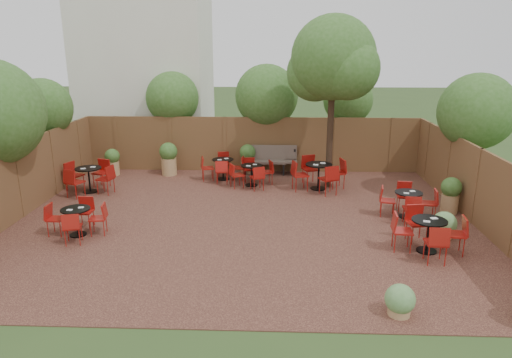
{
  "coord_description": "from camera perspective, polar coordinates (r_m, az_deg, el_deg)",
  "views": [
    {
      "loc": [
        0.79,
        -11.6,
        4.52
      ],
      "look_at": [
        0.31,
        0.5,
        1.0
      ],
      "focal_mm": 32.68,
      "sensor_mm": 36.0,
      "label": 1
    }
  ],
  "objects": [
    {
      "name": "ground",
      "position": [
        12.47,
        -1.53,
        -5.04
      ],
      "size": [
        80.0,
        80.0,
        0.0
      ],
      "primitive_type": "plane",
      "color": "#354F23",
      "rests_on": "ground"
    },
    {
      "name": "courtyard_paving",
      "position": [
        12.47,
        -1.53,
        -5.0
      ],
      "size": [
        12.0,
        10.0,
        0.02
      ],
      "primitive_type": "cube",
      "color": "#351B16",
      "rests_on": "ground"
    },
    {
      "name": "fence_back",
      "position": [
        16.98,
        -0.46,
        4.25
      ],
      "size": [
        12.0,
        0.08,
        2.0
      ],
      "primitive_type": "cube",
      "color": "brown",
      "rests_on": "ground"
    },
    {
      "name": "fence_left",
      "position": [
        13.89,
        -27.1,
        -0.29
      ],
      "size": [
        0.08,
        10.0,
        2.0
      ],
      "primitive_type": "cube",
      "color": "brown",
      "rests_on": "ground"
    },
    {
      "name": "fence_right",
      "position": [
        13.19,
        25.43,
        -0.88
      ],
      "size": [
        0.08,
        10.0,
        2.0
      ],
      "primitive_type": "cube",
      "color": "brown",
      "rests_on": "ground"
    },
    {
      "name": "neighbour_building",
      "position": [
        20.3,
        -13.27,
        14.33
      ],
      "size": [
        5.0,
        4.0,
        8.0
      ],
      "primitive_type": "cube",
      "color": "silver",
      "rests_on": "ground"
    },
    {
      "name": "overhang_foliage",
      "position": [
        14.26,
        -10.59,
        8.55
      ],
      "size": [
        15.58,
        10.32,
        2.77
      ],
      "color": "#345F1E",
      "rests_on": "ground"
    },
    {
      "name": "courtyard_tree",
      "position": [
        14.81,
        9.39,
        13.79
      ],
      "size": [
        2.75,
        2.65,
        5.39
      ],
      "rotation": [
        0.0,
        0.0,
        -0.0
      ],
      "color": "black",
      "rests_on": "courtyard_paving"
    },
    {
      "name": "park_bench_left",
      "position": [
        16.72,
        1.07,
        2.28
      ],
      "size": [
        1.51,
        0.51,
        0.93
      ],
      "rotation": [
        0.0,
        0.0,
        -0.02
      ],
      "color": "brown",
      "rests_on": "courtyard_paving"
    },
    {
      "name": "park_bench_right",
      "position": [
        16.71,
        2.21,
        2.42
      ],
      "size": [
        1.64,
        0.53,
        1.01
      ],
      "rotation": [
        0.0,
        0.0,
        -0.0
      ],
      "color": "brown",
      "rests_on": "courtyard_paving"
    },
    {
      "name": "bistro_tables",
      "position": [
        13.63,
        -0.18,
        -1.13
      ],
      "size": [
        10.97,
        7.14,
        0.96
      ],
      "color": "black",
      "rests_on": "courtyard_paving"
    },
    {
      "name": "planters",
      "position": [
        15.75,
        -3.23,
        1.75
      ],
      "size": [
        11.1,
        4.51,
        1.16
      ],
      "color": "#AA8555",
      "rests_on": "courtyard_paving"
    },
    {
      "name": "low_shrubs",
      "position": [
        9.96,
        24.76,
        -10.24
      ],
      "size": [
        2.75,
        4.28,
        0.71
      ],
      "color": "#AA8555",
      "rests_on": "courtyard_paving"
    }
  ]
}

